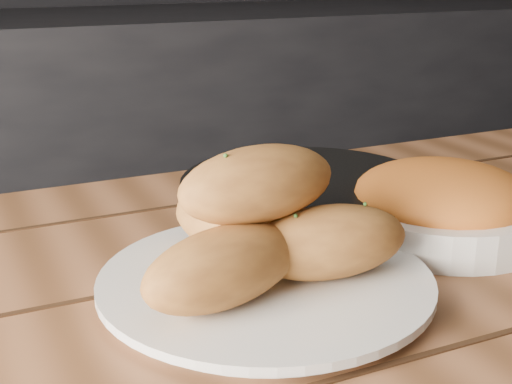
% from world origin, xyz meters
% --- Properties ---
extents(counter, '(2.80, 0.60, 0.90)m').
position_xyz_m(counter, '(0.00, 1.70, 0.45)').
color(counter, black).
rests_on(counter, ground).
extents(plate, '(0.30, 0.30, 0.02)m').
position_xyz_m(plate, '(-0.46, 0.43, 0.76)').
color(plate, silver).
rests_on(plate, table).
extents(bread_rolls, '(0.26, 0.22, 0.12)m').
position_xyz_m(bread_rolls, '(-0.47, 0.42, 0.81)').
color(bread_rolls, '#AC6D30').
rests_on(bread_rolls, plate).
extents(skillet, '(0.41, 0.29, 0.05)m').
position_xyz_m(skillet, '(-0.33, 0.59, 0.77)').
color(skillet, black).
rests_on(skillet, table).
extents(bowl, '(0.22, 0.22, 0.08)m').
position_xyz_m(bowl, '(-0.23, 0.48, 0.78)').
color(bowl, white).
rests_on(bowl, table).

